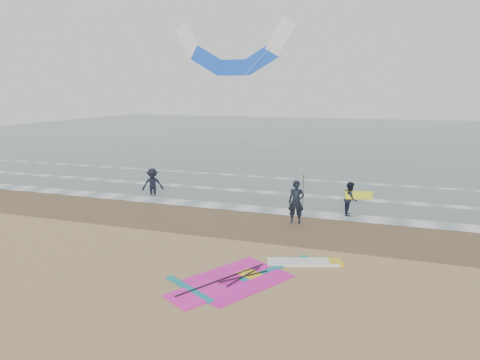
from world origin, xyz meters
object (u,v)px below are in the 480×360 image
(windsurf_rig, at_px, (256,275))
(person_walking, at_px, (350,199))
(person_standing, at_px, (296,202))
(person_wading, at_px, (152,179))
(surf_kite, at_px, (233,53))

(windsurf_rig, xyz_separation_m, person_walking, (2.35, 8.27, 0.80))
(person_walking, bearing_deg, person_standing, 128.72)
(person_walking, bearing_deg, windsurf_rig, 159.73)
(windsurf_rig, distance_m, person_wading, 12.67)
(windsurf_rig, height_order, person_wading, person_wading)
(person_standing, distance_m, person_walking, 3.09)
(person_standing, height_order, surf_kite, surf_kite)
(person_walking, height_order, surf_kite, surf_kite)
(person_standing, height_order, person_walking, person_standing)
(person_walking, distance_m, surf_kite, 10.42)
(windsurf_rig, height_order, person_standing, person_standing)
(person_standing, xyz_separation_m, person_wading, (-9.05, 2.76, -0.04))
(person_standing, bearing_deg, surf_kite, 128.16)
(windsurf_rig, relative_size, surf_kite, 0.63)
(windsurf_rig, height_order, person_walking, person_walking)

